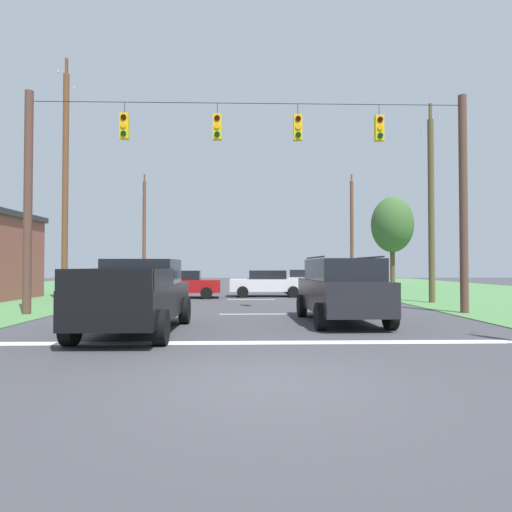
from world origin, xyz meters
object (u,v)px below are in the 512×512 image
at_px(utility_pole_mid_left, 65,184).
at_px(distant_car_crossing_white, 301,280).
at_px(suv_black, 341,289).
at_px(distant_car_oncoming, 267,283).
at_px(distant_car_far_parked, 181,284).
at_px(utility_pole_far_right, 352,232).
at_px(utility_pole_far_left, 144,231).
at_px(utility_pole_mid_right, 431,207).
at_px(tree_roadside_right, 392,225).
at_px(overhead_signal_span, 250,189).
at_px(pickup_truck, 138,296).

bearing_deg(utility_pole_mid_left, distant_car_crossing_white, 36.41).
distance_m(distant_car_crossing_white, utility_pole_mid_left, 16.26).
xyz_separation_m(suv_black, distant_car_oncoming, (-1.71, 11.83, -0.27)).
bearing_deg(utility_pole_mid_left, suv_black, -32.48).
relative_size(distant_car_crossing_white, distant_car_far_parked, 1.02).
relative_size(utility_pole_far_right, utility_pole_far_left, 0.99).
relative_size(distant_car_oncoming, utility_pole_mid_right, 0.45).
distance_m(utility_pole_mid_right, utility_pole_far_right, 15.83).
xyz_separation_m(distant_car_far_parked, tree_roadside_right, (15.19, 9.87, 4.24)).
bearing_deg(utility_pole_far_right, tree_roadside_right, -41.00).
bearing_deg(tree_roadside_right, utility_pole_far_left, 170.89).
height_order(distant_car_oncoming, utility_pole_mid_left, utility_pole_mid_left).
xyz_separation_m(overhead_signal_span, utility_pole_mid_left, (-8.73, 4.87, 1.08)).
height_order(distant_car_oncoming, tree_roadside_right, tree_roadside_right).
xyz_separation_m(overhead_signal_span, suv_black, (2.83, -2.50, -3.54)).
xyz_separation_m(utility_pole_far_left, tree_roadside_right, (20.27, -3.25, 0.25)).
xyz_separation_m(overhead_signal_span, utility_pole_far_left, (-8.78, 21.38, 0.17)).
relative_size(suv_black, utility_pole_far_right, 0.51).
xyz_separation_m(suv_black, utility_pole_far_left, (-11.61, 23.88, 3.72)).
relative_size(overhead_signal_span, distant_car_crossing_white, 3.67).
relative_size(distant_car_far_parked, tree_roadside_right, 0.60).
xyz_separation_m(distant_car_far_parked, utility_pole_far_left, (-5.08, 13.12, 3.99)).
bearing_deg(utility_pole_far_left, distant_car_crossing_white, -30.29).
bearing_deg(overhead_signal_span, tree_roadside_right, 57.64).
bearing_deg(distant_car_oncoming, utility_pole_far_left, 129.43).
bearing_deg(distant_car_far_parked, utility_pole_far_right, 44.17).
relative_size(utility_pole_mid_right, utility_pole_mid_left, 0.82).
relative_size(utility_pole_mid_right, utility_pole_far_left, 1.00).
height_order(pickup_truck, distant_car_crossing_white, pickup_truck).
bearing_deg(overhead_signal_span, distant_car_far_parked, 114.11).
height_order(overhead_signal_span, utility_pole_far_right, utility_pole_far_right).
xyz_separation_m(distant_car_oncoming, distant_car_far_parked, (-4.82, -1.08, 0.00)).
bearing_deg(overhead_signal_span, suv_black, -41.38).
relative_size(pickup_truck, utility_pole_mid_right, 0.56).
bearing_deg(tree_roadside_right, overhead_signal_span, -122.36).
height_order(distant_car_oncoming, utility_pole_far_right, utility_pole_far_right).
bearing_deg(utility_pole_far_right, utility_pole_far_left, 176.93).
height_order(suv_black, utility_pole_far_left, utility_pole_far_left).
bearing_deg(distant_car_oncoming, utility_pole_mid_left, -155.62).
distance_m(distant_car_oncoming, utility_pole_far_right, 14.05).
relative_size(overhead_signal_span, utility_pole_far_right, 1.72).
bearing_deg(distant_car_far_parked, distant_car_crossing_white, 37.99).
height_order(pickup_truck, utility_pole_mid_left, utility_pole_mid_left).
bearing_deg(tree_roadside_right, utility_pole_mid_left, -146.74).
bearing_deg(distant_car_crossing_white, pickup_truck, -110.18).
bearing_deg(pickup_truck, tree_roadside_right, 57.15).
bearing_deg(tree_roadside_right, utility_pole_far_right, 139.00).
bearing_deg(suv_black, overhead_signal_span, 138.62).
bearing_deg(distant_car_far_parked, distant_car_oncoming, 12.58).
bearing_deg(distant_car_far_parked, tree_roadside_right, 33.03).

